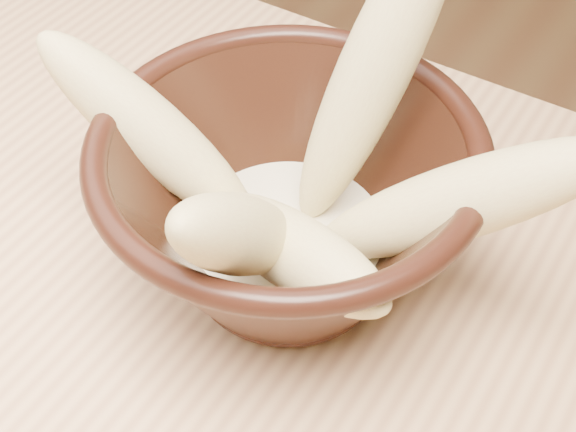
% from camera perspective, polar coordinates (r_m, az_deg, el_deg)
% --- Properties ---
extents(bowl, '(0.22, 0.22, 0.12)m').
position_cam_1_polar(bowl, '(0.45, -0.00, 0.87)').
color(bowl, black).
rests_on(bowl, table).
extents(milk_puddle, '(0.12, 0.12, 0.02)m').
position_cam_1_polar(milk_puddle, '(0.47, -0.00, -1.55)').
color(milk_puddle, beige).
rests_on(milk_puddle, bowl).
extents(banana_upright, '(0.09, 0.13, 0.20)m').
position_cam_1_polar(banana_upright, '(0.44, 6.17, 10.32)').
color(banana_upright, tan).
rests_on(banana_upright, bowl).
extents(banana_left, '(0.15, 0.07, 0.13)m').
position_cam_1_polar(banana_left, '(0.46, -9.78, 5.91)').
color(banana_left, tan).
rests_on(banana_left, bowl).
extents(banana_right, '(0.17, 0.08, 0.14)m').
position_cam_1_polar(banana_right, '(0.42, 11.73, 0.89)').
color(banana_right, tan).
rests_on(banana_right, bowl).
extents(banana_across, '(0.15, 0.08, 0.07)m').
position_cam_1_polar(banana_across, '(0.41, 0.30, -2.46)').
color(banana_across, tan).
rests_on(banana_across, bowl).
extents(banana_front, '(0.06, 0.14, 0.14)m').
position_cam_1_polar(banana_front, '(0.39, -3.27, -1.39)').
color(banana_front, tan).
rests_on(banana_front, bowl).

